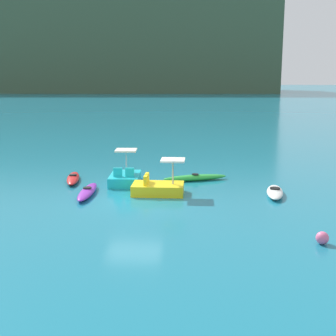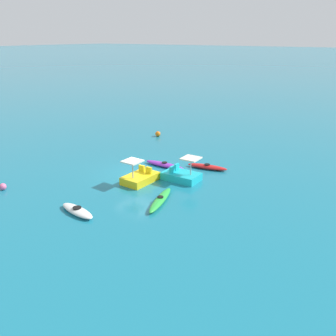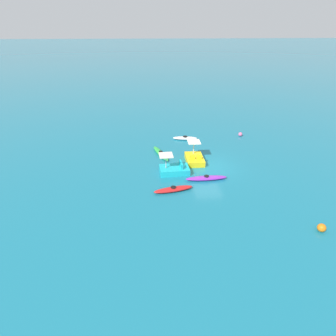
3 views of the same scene
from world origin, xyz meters
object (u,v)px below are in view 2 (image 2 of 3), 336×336
Objects in this scene: pedal_boat_cyan at (182,175)px; buoy_orange at (158,134)px; kayak_purple at (165,165)px; kayak_green at (160,200)px; pedal_boat_yellow at (140,177)px; buoy_pink at (3,187)px; kayak_red at (207,167)px; kayak_white at (77,211)px.

buoy_orange is (-7.99, -7.87, -0.09)m from pedal_boat_cyan.
kayak_purple is 6.62× the size of buoy_orange.
pedal_boat_yellow is (-1.73, -2.92, 0.17)m from kayak_green.
pedal_boat_cyan reaches higher than buoy_pink.
buoy_pink is (10.62, -8.61, 0.05)m from kayak_red.
pedal_boat_yellow is 4.93× the size of buoy_orange.
pedal_boat_cyan is at bearing 59.53° from kayak_purple.
kayak_green is 1.40× the size of pedal_boat_cyan.
buoy_pink reaches higher than kayak_purple.
pedal_boat_cyan reaches higher than kayak_purple.
buoy_orange is (-15.78, 0.37, 0.04)m from buoy_pink.
pedal_boat_cyan is 5.00× the size of buoy_orange.
pedal_boat_cyan is at bearing 44.58° from buoy_orange.
kayak_red is at bearing 166.92° from kayak_white.
pedal_boat_yellow is 11.47m from buoy_orange.
buoy_pink is 15.78m from buoy_orange.
kayak_red is 2.86m from pedal_boat_cyan.
kayak_purple is 3.33m from pedal_boat_yellow.
kayak_purple is (1.42, -2.77, -0.00)m from kayak_red.
kayak_white is 6.27m from buoy_pink.
kayak_green is at bearing 33.13° from kayak_purple.
kayak_green is 6.01m from kayak_purple.
kayak_red is at bearing 172.60° from pedal_boat_cyan.
kayak_white is at bearing 2.72° from kayak_purple.
pedal_boat_yellow is (4.72, -2.40, 0.17)m from kayak_red.
kayak_purple is 10.90m from buoy_pink.
pedal_boat_yellow is at bearing -27.00° from kayak_red.
pedal_boat_yellow is at bearing 133.57° from buoy_pink.
buoy_pink is (9.21, -5.84, 0.05)m from kayak_purple.
pedal_boat_cyan reaches higher than kayak_green.
kayak_red is 3.11m from kayak_purple.
kayak_red is at bearing 117.03° from kayak_purple.
buoy_orange reaches higher than kayak_white.
kayak_purple is (-8.74, -0.42, -0.00)m from kayak_white.
kayak_green is (-3.70, 2.87, -0.00)m from kayak_white.
buoy_orange is at bearing -142.98° from kayak_green.
buoy_orange is at bearing -122.04° from kayak_red.
kayak_white is at bearing 0.48° from pedal_boat_yellow.
kayak_purple is 1.34× the size of pedal_boat_yellow.
buoy_pink is at bearing -46.43° from pedal_boat_yellow.
pedal_boat_yellow reaches higher than kayak_red.
buoy_orange is at bearing -158.99° from kayak_white.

